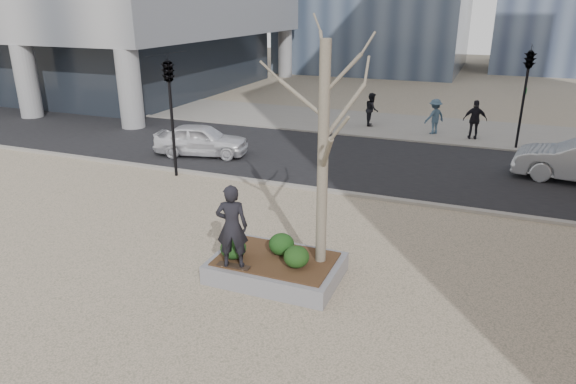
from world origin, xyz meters
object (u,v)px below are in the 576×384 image
at_px(police_car, 201,140).
at_px(planter, 276,268).
at_px(skateboarder, 232,226).
at_px(skateboard, 234,267).

bearing_deg(police_car, planter, -153.30).
height_order(planter, skateboarder, skateboarder).
bearing_deg(skateboard, planter, 42.91).
bearing_deg(skateboard, skateboarder, -2.18).
height_order(skateboarder, police_car, skateboarder).
height_order(planter, police_car, police_car).
height_order(skateboard, skateboarder, skateboarder).
distance_m(skateboarder, police_car, 11.05).
bearing_deg(police_car, skateboard, -158.75).
bearing_deg(planter, skateboard, -134.91).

